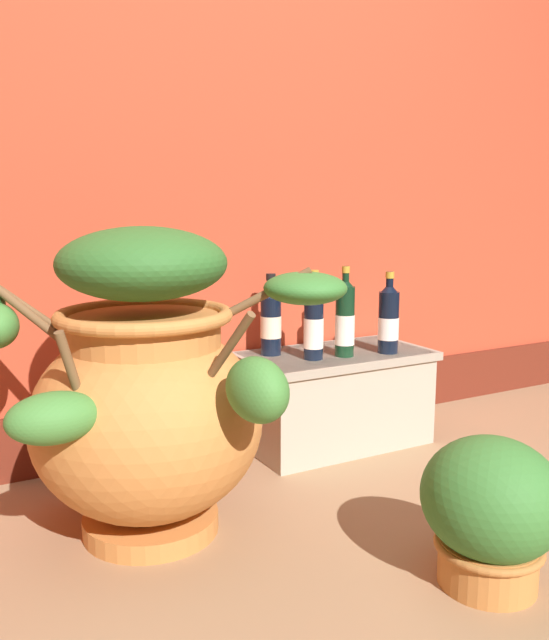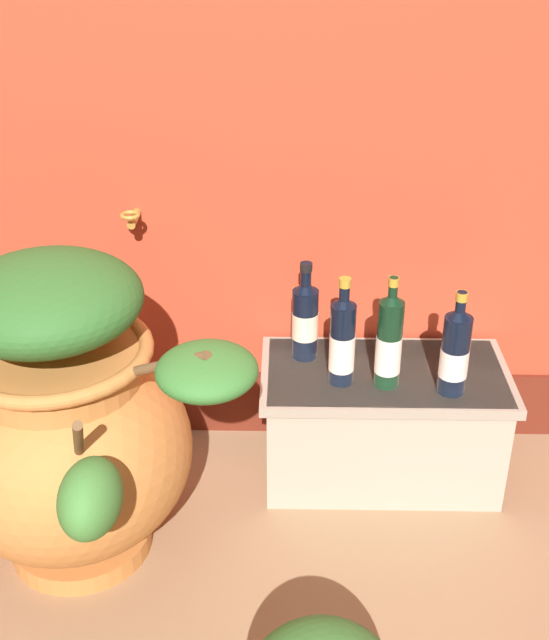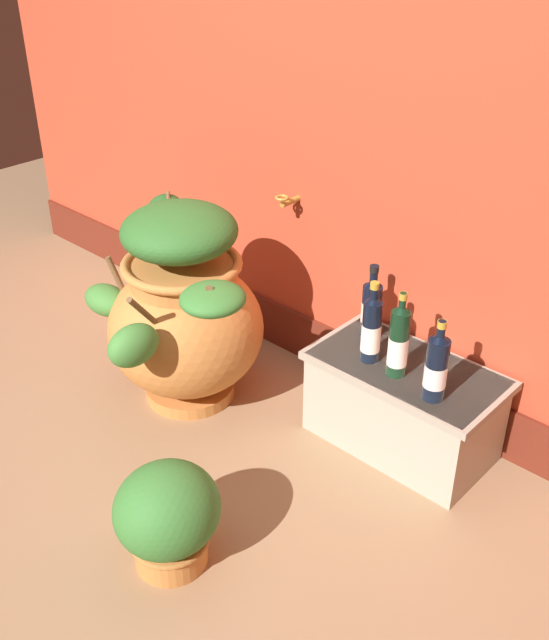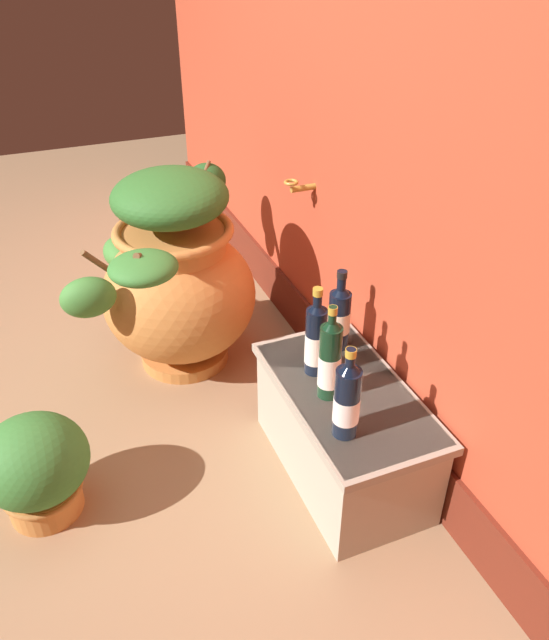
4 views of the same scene
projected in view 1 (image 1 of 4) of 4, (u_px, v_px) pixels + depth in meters
The scene contains 9 objects.
ground_plane at pixel (375, 599), 1.51m from camera, with size 7.00×7.00×0.00m, color #9E7A56.
back_wall at pixel (180, 94), 2.33m from camera, with size 4.40×0.33×2.60m.
terracotta_urn at pixel (146, 391), 1.75m from camera, with size 0.96×0.80×0.84m.
stone_ledge at pixel (335, 394), 2.47m from camera, with size 0.71×0.38×0.36m.
wine_bottle_left at pixel (345, 319), 2.36m from camera, with size 0.07×0.07×0.33m.
wine_bottle_middle at pixel (271, 320), 2.39m from camera, with size 0.08×0.08×0.30m.
wine_bottle_right at pixel (389, 318), 2.42m from camera, with size 0.08×0.08×0.30m.
wine_bottle_back at pixel (314, 323), 2.31m from camera, with size 0.07×0.07×0.32m.
potted_shrub at pixel (491, 509), 1.54m from camera, with size 0.32×0.34×0.36m.
Camera 1 is at (-0.86, -1.10, 0.89)m, focal length 36.72 mm.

